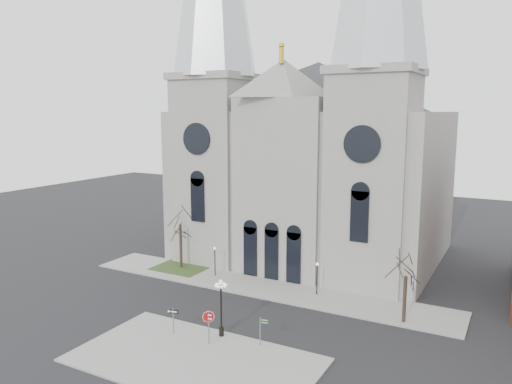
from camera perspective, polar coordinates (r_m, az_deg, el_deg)
The scene contains 13 objects.
ground at distance 44.05m, azimuth -6.40°, elevation -15.06°, with size 160.00×160.00×0.00m, color black.
sidewalk_near at distance 38.79m, azimuth -7.02°, elevation -18.50°, with size 18.00×10.00×0.14m, color gray.
sidewalk_far at distance 52.73m, azimuth 0.56°, elevation -10.74°, with size 40.00×6.00×0.14m, color gray.
grass_patch at distance 59.16m, azimuth -8.53°, elevation -8.57°, with size 6.00×5.00×0.18m, color #2C481F.
cathedral at distance 60.29m, azimuth 5.96°, elevation 9.56°, with size 33.00×26.66×54.00m.
tree_left at distance 57.73m, azimuth -8.66°, elevation -3.37°, with size 3.20×3.20×7.50m.
tree_right at distance 44.70m, azimuth 16.76°, elevation -8.90°, with size 3.20×3.20×6.00m.
ped_lamp_left at distance 55.34m, azimuth -4.72°, elevation -7.33°, with size 0.32×0.32×3.26m.
ped_lamp_right at distance 50.05m, azimuth 7.00°, elevation -9.18°, with size 0.32×0.32×3.26m.
stop_sign at distance 40.11m, azimuth -5.43°, elevation -14.38°, with size 0.94×0.28×2.68m.
globe_lamp at distance 40.85m, azimuth -4.02°, elevation -12.29°, with size 1.09×1.09×4.72m.
one_way_sign at distance 42.35m, azimuth -9.44°, elevation -13.84°, with size 0.90×0.29×2.10m.
street_name_sign at distance 39.87m, azimuth 0.61°, elevation -15.38°, with size 0.71×0.20×2.26m.
Camera 1 is at (23.23, -32.78, 18.07)m, focal length 35.00 mm.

